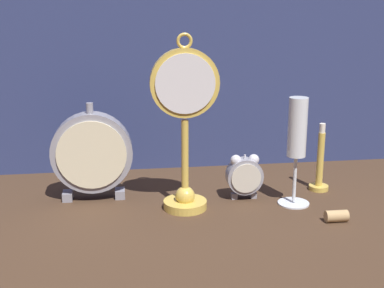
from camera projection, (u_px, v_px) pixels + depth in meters
The scene contains 8 objects.
ground_plane at pixel (198, 219), 1.01m from camera, with size 4.00×4.00×0.00m, color #422D1E.
fabric_backdrop_drape at pixel (177, 12), 1.22m from camera, with size 1.63×0.01×0.74m, color navy.
pocket_watch_on_stand at pixel (185, 125), 1.01m from camera, with size 0.13×0.09×0.34m.
alarm_clock_twin_bell at pixel (245, 175), 1.10m from camera, with size 0.07×0.03×0.09m.
mantel_clock_silver at pixel (92, 153), 1.08m from camera, with size 0.16×0.04×0.20m.
champagne_flute at pixel (297, 138), 1.04m from camera, with size 0.06×0.06×0.22m.
brass_candlestick at pixel (320, 168), 1.15m from camera, with size 0.04×0.04×0.15m.
wine_cork at pixel (336, 216), 0.99m from camera, with size 0.02×0.02×0.04m, color tan.
Camera 1 is at (-0.14, -0.92, 0.40)m, focal length 50.00 mm.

